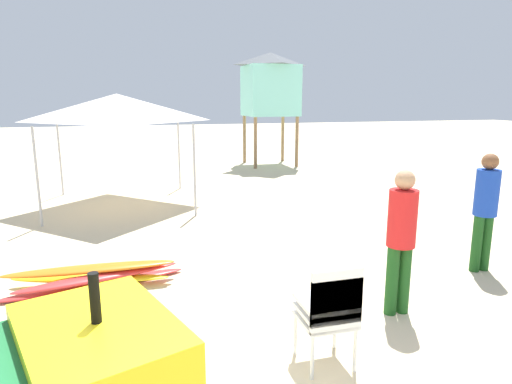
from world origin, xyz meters
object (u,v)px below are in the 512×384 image
at_px(lifeguard_near_left, 486,205).
at_px(lifeguard_near_center, 401,233).
at_px(surfboard_pile, 94,277).
at_px(stacked_plastic_chairs, 330,308).
at_px(lifeguard_tower, 270,84).
at_px(popup_canopy, 117,108).

xyz_separation_m(lifeguard_near_left, lifeguard_near_center, (-1.91, -0.82, -0.01)).
relative_size(surfboard_pile, lifeguard_near_center, 1.41).
xyz_separation_m(stacked_plastic_chairs, lifeguard_near_left, (3.13, 1.60, 0.38)).
xyz_separation_m(stacked_plastic_chairs, lifeguard_tower, (3.37, 12.47, 2.35)).
xyz_separation_m(surfboard_pile, lifeguard_near_center, (3.44, -1.67, 0.81)).
bearing_deg(lifeguard_near_left, lifeguard_near_center, -156.73).
bearing_deg(stacked_plastic_chairs, popup_canopy, 104.59).
xyz_separation_m(lifeguard_near_center, popup_canopy, (-3.13, 6.52, 1.28)).
height_order(stacked_plastic_chairs, lifeguard_near_center, lifeguard_near_center).
distance_m(surfboard_pile, lifeguard_near_center, 3.91).
height_order(surfboard_pile, lifeguard_tower, lifeguard_tower).
bearing_deg(popup_canopy, lifeguard_tower, 44.45).
distance_m(lifeguard_near_center, popup_canopy, 7.34).
xyz_separation_m(popup_canopy, lifeguard_tower, (5.27, 5.17, 0.70)).
distance_m(lifeguard_near_left, lifeguard_tower, 11.04).
distance_m(stacked_plastic_chairs, surfboard_pile, 3.34).
height_order(popup_canopy, lifeguard_tower, lifeguard_tower).
bearing_deg(lifeguard_near_left, surfboard_pile, 170.95).
bearing_deg(lifeguard_near_center, surfboard_pile, 154.10).
height_order(lifeguard_near_center, lifeguard_tower, lifeguard_tower).
bearing_deg(lifeguard_near_left, popup_canopy, 131.45).
relative_size(lifeguard_near_center, lifeguard_tower, 0.42).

